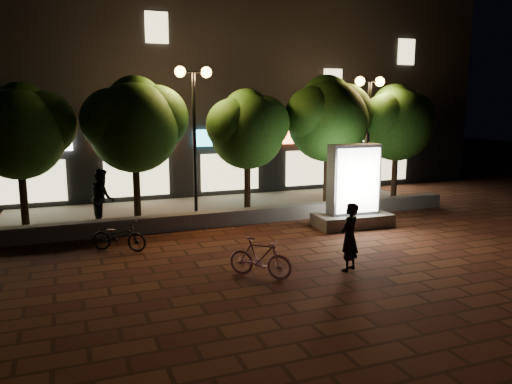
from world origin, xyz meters
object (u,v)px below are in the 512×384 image
street_lamp_left (194,104)px  scooter_pink (260,258)px  tree_right (328,116)px  tree_far_left (20,128)px  pedestrian (102,198)px  tree_mid (248,126)px  rider (349,237)px  street_lamp_right (369,107)px  scooter_parked (119,236)px  tree_far_right (397,120)px  tree_left (135,121)px  ad_kiosk (353,194)px

street_lamp_left → scooter_pink: (-0.10, -6.38, -3.56)m
tree_right → street_lamp_left: (-5.36, -0.26, 0.46)m
tree_far_left → pedestrian: size_ratio=2.44×
tree_mid → tree_far_left: bearing=180.0°
street_lamp_left → rider: bearing=-72.7°
tree_mid → rider: (0.04, -6.97, -2.38)m
street_lamp_right → scooter_parked: street_lamp_right is taller
tree_right → rider: size_ratio=3.01×
street_lamp_right → pedestrian: (-10.16, -0.19, -2.87)m
tree_far_left → scooter_pink: tree_far_left is taller
scooter_parked → tree_mid: bearing=-26.6°
tree_far_right → rider: size_ratio=2.83×
tree_right → tree_left: bearing=-180.0°
tree_far_left → street_lamp_right: street_lamp_right is taller
tree_far_right → street_lamp_right: bearing=-170.4°
tree_right → street_lamp_right: tree_right is taller
tree_left → rider: (4.04, -6.97, -2.60)m
tree_left → street_lamp_left: bearing=-7.7°
tree_mid → rider: size_ratio=2.68×
ad_kiosk → pedestrian: bearing=161.0°
street_lamp_right → scooter_pink: bearing=-138.1°
ad_kiosk → street_lamp_left: bearing=148.1°
tree_mid → street_lamp_left: bearing=-172.7°
pedestrian → rider: bearing=-145.4°
tree_far_left → scooter_parked: bearing=-52.3°
scooter_pink → pedestrian: bearing=70.7°
tree_right → scooter_pink: size_ratio=3.22×
scooter_parked → street_lamp_right: bearing=-42.8°
tree_left → scooter_pink: 7.50m
tree_far_left → pedestrian: tree_far_left is taller
tree_left → tree_mid: size_ratio=1.09×
tree_left → tree_far_left: bearing=-180.0°
tree_mid → rider: tree_mid is taller
tree_mid → tree_far_right: tree_far_right is taller
tree_left → rider: size_ratio=2.91×
scooter_parked → pedestrian: (-0.21, 2.78, 0.62)m
street_lamp_left → pedestrian: (-3.16, -0.19, -3.00)m
ad_kiosk → rider: (-2.50, -3.84, -0.26)m
tree_right → ad_kiosk: tree_right is taller
street_lamp_right → pedestrian: size_ratio=2.63×
street_lamp_right → rider: street_lamp_right is taller
tree_far_right → street_lamp_left: street_lamp_left is taller
tree_mid → tree_right: 3.32m
tree_far_left → tree_left: (3.50, 0.00, 0.15)m
pedestrian → tree_right: bearing=-91.2°
scooter_parked → tree_far_right: bearing=-43.7°
street_lamp_right → ad_kiosk: 4.66m
tree_far_right → scooter_parked: tree_far_right is taller
tree_mid → tree_far_right: size_ratio=0.95×
tree_right → ad_kiosk: size_ratio=1.85×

